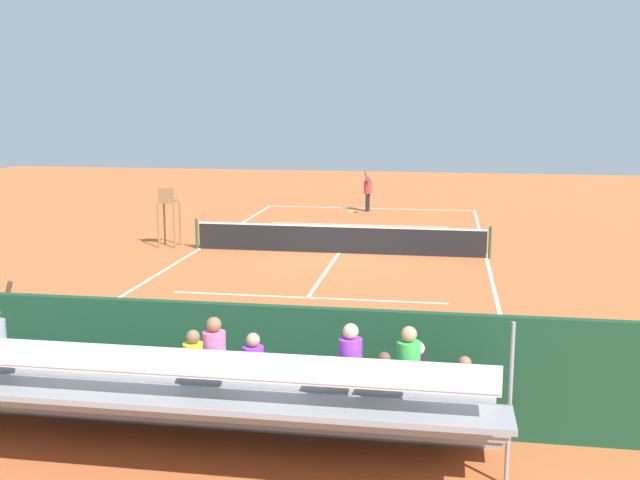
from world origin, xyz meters
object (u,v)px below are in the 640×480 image
Objects in this scene: bleacher_stand at (205,395)px; courtside_bench at (373,380)px; equipment_bag at (274,398)px; tennis_player at (368,190)px; tennis_net at (339,239)px; tennis_ball_near at (396,215)px; tennis_racket at (351,212)px; umpire_chair at (168,211)px; line_judge at (4,331)px.

courtside_bench is (-2.27, -2.12, -0.43)m from bleacher_stand.
tennis_player is (0.77, -23.47, 0.84)m from equipment_bag.
bleacher_stand is 25.46m from tennis_player.
tennis_net reaches higher than tennis_ball_near.
tennis_player reaches higher than courtside_bench.
tennis_player is (2.48, -23.34, 0.46)m from courtside_bench.
tennis_racket is (0.94, -25.07, -0.97)m from bleacher_stand.
equipment_bag is (-0.74, 13.40, -0.32)m from tennis_net.
equipment_bag is at bearing 4.31° from courtside_bench.
equipment_bag is (-6.94, 13.58, -1.13)m from umpire_chair.
bleacher_stand is at bearing 74.16° from equipment_bag.
courtside_bench is at bearing 96.06° from tennis_player.
tennis_net is 13.80m from line_judge.
courtside_bench is 6.93m from line_judge.
line_judge is (3.70, 22.73, 1.00)m from tennis_racket.
tennis_racket is at bearing -85.47° from tennis_net.
umpire_chair is at bearing -57.27° from courtside_bench.
courtside_bench is (-2.45, 13.27, 0.06)m from tennis_net.
equipment_bag is at bearing 93.16° from tennis_net.
bleacher_stand is (-0.17, 15.39, 0.49)m from tennis_net.
bleacher_stand is 4.70× the size of tennis_player.
tennis_player is (0.03, -10.07, 0.51)m from tennis_net.
courtside_bench is 3.18× the size of tennis_racket.
bleacher_stand is at bearing 43.05° from courtside_bench.
umpire_chair reaches higher than line_judge.
tennis_racket is at bearing 27.67° from tennis_player.
tennis_net is 1.14× the size of bleacher_stand.
tennis_ball_near is (-0.65, -22.13, -0.15)m from equipment_bag.
tennis_net is at bearing -86.84° from equipment_bag.
tennis_net is at bearing 80.96° from tennis_ball_near.
umpire_chair is at bearing -1.66° from tennis_net.
line_judge is at bearing 74.96° from tennis_ball_near.
equipment_bag is (-0.57, -1.99, -0.81)m from bleacher_stand.
bleacher_stand is 24.18m from tennis_ball_near.
tennis_ball_near reaches higher than tennis_racket.
umpire_chair is at bearing 58.03° from tennis_player.
line_judge is at bearing 97.48° from umpire_chair.
courtside_bench is at bearing 97.97° from tennis_racket.
tennis_ball_near is (1.06, -22.01, -0.53)m from courtside_bench.
umpire_chair is 11.66m from tennis_player.
line_judge reaches higher than equipment_bag.
courtside_bench is 27.27× the size of tennis_ball_near.
bleacher_stand reaches higher than courtside_bench.
equipment_bag is at bearing 93.74° from tennis_racket.
umpire_chair reaches higher than tennis_ball_near.
tennis_racket is at bearing -99.23° from line_judge.
line_judge is at bearing -26.79° from bleacher_stand.
tennis_net is at bearing 178.34° from umpire_chair.
courtside_bench is at bearing 100.44° from tennis_net.
umpire_chair is 1.11× the size of line_judge.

